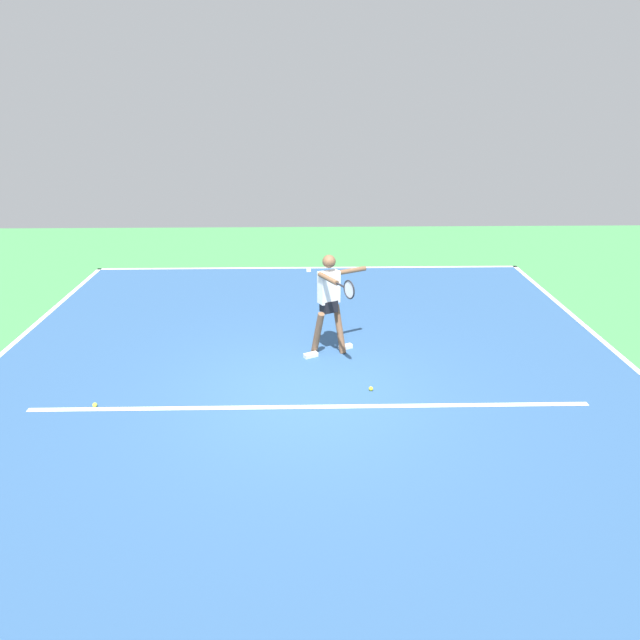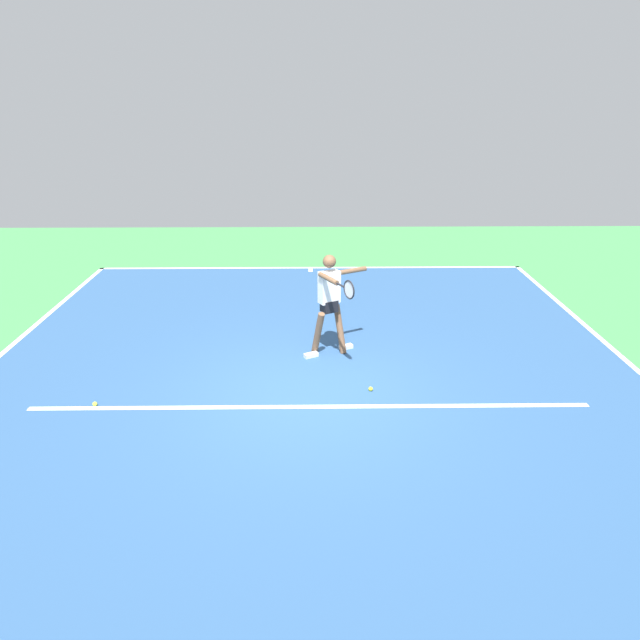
{
  "view_description": "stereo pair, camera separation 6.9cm",
  "coord_description": "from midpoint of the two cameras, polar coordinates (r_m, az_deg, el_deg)",
  "views": [
    {
      "loc": [
        0.02,
        7.53,
        4.2
      ],
      "look_at": [
        -0.16,
        -0.74,
        0.9
      ],
      "focal_mm": 32.5,
      "sensor_mm": 36.0,
      "label": 1
    },
    {
      "loc": [
        -0.05,
        7.53,
        4.2
      ],
      "look_at": [
        -0.16,
        -0.74,
        0.9
      ],
      "focal_mm": 32.5,
      "sensor_mm": 36.0,
      "label": 2
    }
  ],
  "objects": [
    {
      "name": "ground_plane",
      "position": [
        8.62,
        -1.21,
        -7.39
      ],
      "size": [
        22.5,
        22.5,
        0.0
      ],
      "primitive_type": "plane",
      "color": "#428E4C"
    },
    {
      "name": "court_line_service",
      "position": [
        8.32,
        -1.2,
        -8.54
      ],
      "size": [
        7.98,
        0.1,
        0.01
      ],
      "primitive_type": "cube",
      "color": "white",
      "rests_on": "ground_plane"
    },
    {
      "name": "tennis_ball_by_baseline",
      "position": [
        8.75,
        4.81,
        -6.75
      ],
      "size": [
        0.07,
        0.07,
        0.07
      ],
      "primitive_type": "sphere",
      "color": "yellow",
      "rests_on": "ground_plane"
    },
    {
      "name": "tennis_player",
      "position": [
        9.54,
        0.8,
        2.11
      ],
      "size": [
        1.07,
        1.37,
        1.75
      ],
      "rotation": [
        0.0,
        0.0,
        0.49
      ],
      "color": "brown",
      "rests_on": "ground_plane"
    },
    {
      "name": "court_line_baseline_near",
      "position": [
        14.71,
        -1.26,
        5.17
      ],
      "size": [
        10.64,
        0.1,
        0.01
      ],
      "primitive_type": "cube",
      "color": "white",
      "rests_on": "ground_plane"
    },
    {
      "name": "court_surface",
      "position": [
        8.62,
        -1.21,
        -7.38
      ],
      "size": [
        10.64,
        13.24,
        0.0
      ],
      "primitive_type": "cube",
      "color": "#2D5484",
      "rests_on": "ground_plane"
    },
    {
      "name": "court_line_centre_mark",
      "position": [
        14.52,
        -1.26,
        4.95
      ],
      "size": [
        0.1,
        0.3,
        0.01
      ],
      "primitive_type": "cube",
      "color": "white",
      "rests_on": "ground_plane"
    },
    {
      "name": "tennis_ball_near_service_line",
      "position": [
        8.92,
        -21.5,
        -7.78
      ],
      "size": [
        0.07,
        0.07,
        0.07
      ],
      "primitive_type": "sphere",
      "color": "#C6E53D",
      "rests_on": "ground_plane"
    }
  ]
}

